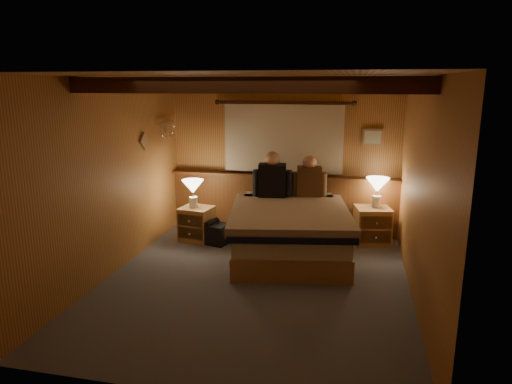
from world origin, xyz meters
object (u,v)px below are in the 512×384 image
(lamp_left, at_px, (193,188))
(nightstand_right, at_px, (372,225))
(person_left, at_px, (272,178))
(lamp_right, at_px, (377,187))
(nightstand_left, at_px, (197,223))
(bed, at_px, (289,231))
(duffel_bag, at_px, (212,233))
(person_right, at_px, (309,179))

(lamp_left, bearing_deg, nightstand_right, 8.83)
(person_left, bearing_deg, lamp_right, 2.06)
(nightstand_left, relative_size, lamp_right, 1.17)
(lamp_right, bearing_deg, bed, -145.43)
(nightstand_left, bearing_deg, duffel_bag, -10.29)
(person_left, relative_size, duffel_bag, 1.27)
(bed, bearing_deg, nightstand_right, 24.11)
(nightstand_left, distance_m, lamp_left, 0.55)
(lamp_left, bearing_deg, bed, -13.19)
(bed, xyz_separation_m, duffel_bag, (-1.21, 0.27, -0.20))
(lamp_right, bearing_deg, person_left, -171.46)
(nightstand_right, height_order, lamp_left, lamp_left)
(lamp_right, height_order, person_left, person_left)
(lamp_right, bearing_deg, duffel_bag, -167.12)
(duffel_bag, bearing_deg, lamp_right, 27.97)
(bed, xyz_separation_m, nightstand_left, (-1.48, 0.36, -0.10))
(lamp_right, bearing_deg, person_right, -175.65)
(lamp_right, relative_size, duffel_bag, 0.80)
(lamp_left, height_order, lamp_right, lamp_right)
(nightstand_left, height_order, person_left, person_left)
(nightstand_left, xyz_separation_m, nightstand_right, (2.61, 0.41, 0.02))
(lamp_left, relative_size, duffel_bag, 0.76)
(person_left, distance_m, duffel_bag, 1.22)
(nightstand_right, distance_m, lamp_right, 0.59)
(nightstand_left, height_order, duffel_bag, nightstand_left)
(bed, xyz_separation_m, lamp_right, (1.18, 0.81, 0.50))
(nightstand_right, xyz_separation_m, person_right, (-0.95, -0.03, 0.66))
(bed, relative_size, duffel_bag, 4.02)
(nightstand_right, bearing_deg, nightstand_left, 176.85)
(nightstand_right, height_order, lamp_right, lamp_right)
(person_right, distance_m, duffel_bag, 1.66)
(bed, height_order, person_left, person_left)
(nightstand_left, distance_m, person_right, 1.83)
(nightstand_left, xyz_separation_m, lamp_right, (2.66, 0.45, 0.61))
(person_right, bearing_deg, lamp_left, -175.17)
(nightstand_left, height_order, person_right, person_right)
(duffel_bag, bearing_deg, bed, 2.67)
(bed, distance_m, lamp_right, 1.51)
(person_left, distance_m, person_right, 0.55)
(nightstand_left, distance_m, lamp_right, 2.76)
(lamp_left, relative_size, person_left, 0.60)
(nightstand_left, distance_m, duffel_bag, 0.31)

